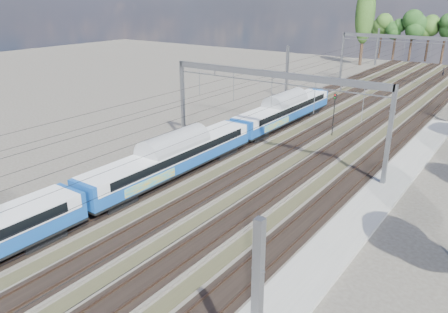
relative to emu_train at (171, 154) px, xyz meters
The scene contains 7 objects.
track_bed 25.36m from the emu_train, 79.74° to the left, with size 21.00×130.00×0.34m.
platform 16.67m from the emu_train, ahead, with size 3.00×70.00×0.30m, color gray.
catenary 33.11m from the emu_train, 81.55° to the left, with size 25.65×130.00×9.00m.
poplar 79.03m from the emu_train, 97.32° to the left, with size 4.40×4.40×19.04m.
emu_train is the anchor object (origin of this frame).
worker 73.12m from the emu_train, 82.70° to the left, with size 0.64×0.42×1.76m, color black.
signal_near 22.11m from the emu_train, 72.61° to the left, with size 0.36×0.33×5.09m.
Camera 1 is at (20.68, -6.73, 15.84)m, focal length 35.00 mm.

